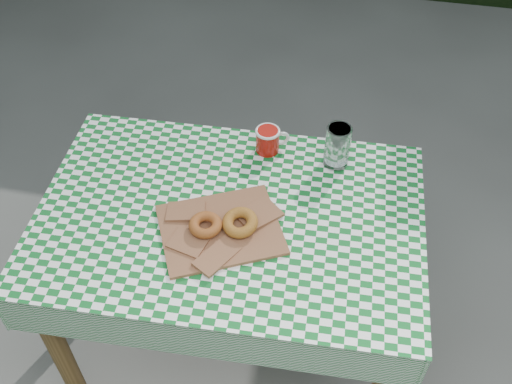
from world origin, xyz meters
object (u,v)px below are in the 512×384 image
table (233,290)px  paper_bag (220,229)px  coffee_mug (268,140)px  drinking_glass (337,146)px

table → paper_bag: size_ratio=3.33×
coffee_mug → paper_bag: bearing=-124.0°
table → coffee_mug: bearing=76.3°
table → drinking_glass: size_ratio=7.80×
paper_bag → table: bearing=81.0°
table → paper_bag: bearing=-101.4°
paper_bag → coffee_mug: 0.36m
paper_bag → drinking_glass: (0.29, 0.34, 0.06)m
paper_bag → coffee_mug: bearing=79.1°
drinking_glass → table: bearing=-135.2°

